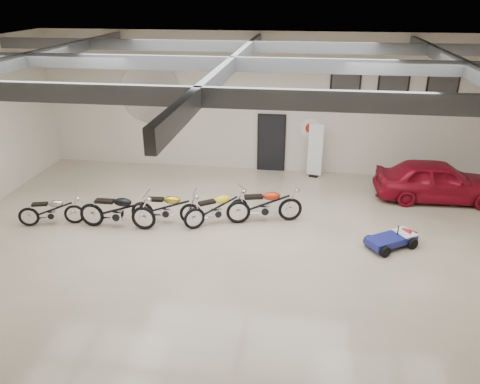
# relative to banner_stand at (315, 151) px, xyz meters

# --- Properties ---
(floor) EXTENTS (16.00, 12.00, 0.01)m
(floor) POSITION_rel_banner_stand_xyz_m (-2.11, -5.50, -0.97)
(floor) COLOR #C6B397
(floor) RESTS_ON ground
(ceiling) EXTENTS (16.00, 12.00, 0.01)m
(ceiling) POSITION_rel_banner_stand_xyz_m (-2.11, -5.50, 4.03)
(ceiling) COLOR slate
(ceiling) RESTS_ON back_wall
(back_wall) EXTENTS (16.00, 0.02, 5.00)m
(back_wall) POSITION_rel_banner_stand_xyz_m (-2.11, 0.50, 1.53)
(back_wall) COLOR beige
(back_wall) RESTS_ON floor
(ceiling_beams) EXTENTS (15.80, 11.80, 0.32)m
(ceiling_beams) POSITION_rel_banner_stand_xyz_m (-2.11, -5.50, 3.78)
(ceiling_beams) COLOR #56585D
(ceiling_beams) RESTS_ON ceiling
(door) EXTENTS (0.92, 0.08, 2.10)m
(door) POSITION_rel_banner_stand_xyz_m (-1.61, 0.45, 0.08)
(door) COLOR black
(door) RESTS_ON back_wall
(logo_plaque) EXTENTS (2.30, 0.06, 1.16)m
(logo_plaque) POSITION_rel_banner_stand_xyz_m (-6.11, 0.45, 1.83)
(logo_plaque) COLOR silver
(logo_plaque) RESTS_ON back_wall
(poster_left) EXTENTS (1.05, 0.08, 1.35)m
(poster_left) POSITION_rel_banner_stand_xyz_m (0.89, 0.46, 2.13)
(poster_left) COLOR black
(poster_left) RESTS_ON back_wall
(poster_mid) EXTENTS (1.05, 0.08, 1.35)m
(poster_mid) POSITION_rel_banner_stand_xyz_m (2.49, 0.46, 2.13)
(poster_mid) COLOR black
(poster_mid) RESTS_ON back_wall
(poster_right) EXTENTS (1.05, 0.08, 1.35)m
(poster_right) POSITION_rel_banner_stand_xyz_m (4.09, 0.46, 2.13)
(poster_right) COLOR black
(poster_right) RESTS_ON back_wall
(oil_sign) EXTENTS (0.72, 0.10, 0.72)m
(oil_sign) POSITION_rel_banner_stand_xyz_m (-0.21, 0.45, 0.73)
(oil_sign) COLOR white
(oil_sign) RESTS_ON back_wall
(banner_stand) EXTENTS (0.56, 0.32, 1.94)m
(banner_stand) POSITION_rel_banner_stand_xyz_m (0.00, 0.00, 0.00)
(banner_stand) COLOR white
(banner_stand) RESTS_ON floor
(motorcycle_silver) EXTENTS (1.89, 1.03, 0.94)m
(motorcycle_silver) POSITION_rel_banner_stand_xyz_m (-7.52, -4.91, -0.50)
(motorcycle_silver) COLOR silver
(motorcycle_silver) RESTS_ON floor
(motorcycle_black) EXTENTS (2.20, 0.70, 1.14)m
(motorcycle_black) POSITION_rel_banner_stand_xyz_m (-5.56, -4.82, -0.40)
(motorcycle_black) COLOR silver
(motorcycle_black) RESTS_ON floor
(motorcycle_gold) EXTENTS (2.07, 0.74, 1.06)m
(motorcycle_gold) POSITION_rel_banner_stand_xyz_m (-4.25, -4.37, -0.44)
(motorcycle_gold) COLOR silver
(motorcycle_gold) RESTS_ON floor
(motorcycle_yellow) EXTENTS (1.98, 1.65, 1.03)m
(motorcycle_yellow) POSITION_rel_banner_stand_xyz_m (-2.81, -4.18, -0.45)
(motorcycle_yellow) COLOR silver
(motorcycle_yellow) RESTS_ON floor
(motorcycle_red) EXTENTS (2.29, 1.22, 1.14)m
(motorcycle_red) POSITION_rel_banner_stand_xyz_m (-1.45, -3.86, -0.40)
(motorcycle_red) COLOR silver
(motorcycle_red) RESTS_ON floor
(go_kart) EXTENTS (1.80, 1.55, 0.60)m
(go_kart) POSITION_rel_banner_stand_xyz_m (2.12, -4.79, -0.67)
(go_kart) COLOR navy
(go_kart) RESTS_ON floor
(vintage_car) EXTENTS (1.66, 3.92, 1.32)m
(vintage_car) POSITION_rel_banner_stand_xyz_m (3.89, -1.50, -0.31)
(vintage_car) COLOR maroon
(vintage_car) RESTS_ON floor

